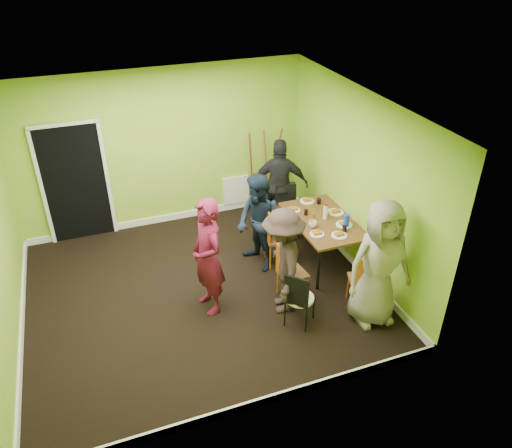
{
  "coord_description": "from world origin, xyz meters",
  "views": [
    {
      "loc": [
        -1.27,
        -5.78,
        4.74
      ],
      "look_at": [
        0.88,
        0.0,
        1.0
      ],
      "focal_mm": 35.0,
      "sensor_mm": 36.0,
      "label": 1
    }
  ],
  "objects": [
    {
      "name": "thermos",
      "position": [
        2.1,
        0.17,
        0.87
      ],
      "size": [
        0.07,
        0.07,
        0.24
      ],
      "primitive_type": "cylinder",
      "color": "white",
      "rests_on": "dining_table"
    },
    {
      "name": "cup_a",
      "position": [
        1.8,
        0.0,
        0.8
      ],
      "size": [
        0.13,
        0.13,
        0.1
      ],
      "primitive_type": "imported",
      "color": "white",
      "rests_on": "dining_table"
    },
    {
      "name": "chair_front_end",
      "position": [
        2.05,
        -1.18,
        0.53
      ],
      "size": [
        0.5,
        0.5,
        0.95
      ],
      "rotation": [
        0.0,
        0.0,
        -0.32
      ],
      "color": "#D06613",
      "rests_on": "ground"
    },
    {
      "name": "plate_wall_back",
      "position": [
        2.34,
        0.27,
        0.76
      ],
      "size": [
        0.26,
        0.26,
        0.01
      ],
      "primitive_type": "cylinder",
      "color": "white",
      "rests_on": "dining_table"
    },
    {
      "name": "blue_bottle",
      "position": [
        2.29,
        -0.16,
        0.85
      ],
      "size": [
        0.08,
        0.08,
        0.21
      ],
      "primitive_type": "cylinder",
      "color": "blue",
      "rests_on": "dining_table"
    },
    {
      "name": "glass_mid",
      "position": [
        1.86,
        0.37,
        0.8
      ],
      "size": [
        0.06,
        0.06,
        0.09
      ],
      "primitive_type": "cylinder",
      "color": "black",
      "rests_on": "dining_table"
    },
    {
      "name": "room_walls",
      "position": [
        -0.02,
        0.04,
        0.99
      ],
      "size": [
        5.04,
        4.54,
        2.82
      ],
      "color": "#90BC30",
      "rests_on": "ground"
    },
    {
      "name": "glass_back",
      "position": [
        2.22,
        0.64,
        0.8
      ],
      "size": [
        0.07,
        0.07,
        0.09
      ],
      "primitive_type": "cylinder",
      "color": "black",
      "rests_on": "dining_table"
    },
    {
      "name": "chair_back_end",
      "position": [
        1.86,
        1.17,
        0.64
      ],
      "size": [
        0.43,
        0.49,
        0.9
      ],
      "rotation": [
        0.0,
        0.0,
        2.97
      ],
      "color": "#D06613",
      "rests_on": "ground"
    },
    {
      "name": "plate_near_left",
      "position": [
        1.74,
        0.58,
        0.76
      ],
      "size": [
        0.22,
        0.22,
        0.01
      ],
      "primitive_type": "cylinder",
      "color": "white",
      "rests_on": "dining_table"
    },
    {
      "name": "person_left_near",
      "position": [
        0.99,
        -0.74,
        0.79
      ],
      "size": [
        0.85,
        1.15,
        1.59
      ],
      "primitive_type": "imported",
      "rotation": [
        0.0,
        0.0,
        -1.85
      ],
      "color": "#2D201E",
      "rests_on": "ground"
    },
    {
      "name": "chair_left_far",
      "position": [
        1.3,
        0.32,
        0.57
      ],
      "size": [
        0.48,
        0.48,
        1.01
      ],
      "rotation": [
        0.0,
        0.0,
        -1.73
      ],
      "color": "#D06613",
      "rests_on": "ground"
    },
    {
      "name": "plate_near_right",
      "position": [
        1.77,
        -0.21,
        0.76
      ],
      "size": [
        0.22,
        0.22,
        0.01
      ],
      "primitive_type": "cylinder",
      "color": "white",
      "rests_on": "dining_table"
    },
    {
      "name": "orange_bottle",
      "position": [
        1.94,
        0.27,
        0.79
      ],
      "size": [
        0.03,
        0.03,
        0.07
      ],
      "primitive_type": "cylinder",
      "color": "#D06613",
      "rests_on": "dining_table"
    },
    {
      "name": "easel",
      "position": [
        1.78,
        2.02,
        0.8
      ],
      "size": [
        0.65,
        0.61,
        1.63
      ],
      "color": "brown",
      "rests_on": "ground"
    },
    {
      "name": "chair_bentwood",
      "position": [
        1.06,
        -1.15,
        0.48
      ],
      "size": [
        0.48,
        0.48,
        0.87
      ],
      "rotation": [
        0.0,
        0.0,
        -0.79
      ],
      "color": "black",
      "rests_on": "ground"
    },
    {
      "name": "ground",
      "position": [
        0.0,
        0.0,
        0.0
      ],
      "size": [
        5.0,
        5.0,
        0.0
      ],
      "primitive_type": "plane",
      "color": "black",
      "rests_on": "ground"
    },
    {
      "name": "person_front_end",
      "position": [
        2.08,
        -1.38,
        0.92
      ],
      "size": [
        0.93,
        0.63,
        1.83
      ],
      "primitive_type": "imported",
      "rotation": [
        0.0,
        0.0,
        -0.06
      ],
      "color": "gray",
      "rests_on": "ground"
    },
    {
      "name": "chair_left_near",
      "position": [
        1.16,
        -0.58,
        0.5
      ],
      "size": [
        0.41,
        0.41,
        0.89
      ],
      "rotation": [
        0.0,
        0.0,
        -1.46
      ],
      "color": "#D06613",
      "rests_on": "ground"
    },
    {
      "name": "cup_b",
      "position": [
        2.17,
        0.27,
        0.8
      ],
      "size": [
        0.1,
        0.1,
        0.09
      ],
      "primitive_type": "imported",
      "color": "white",
      "rests_on": "dining_table"
    },
    {
      "name": "person_left_far",
      "position": [
        1.04,
        0.33,
        0.79
      ],
      "size": [
        0.77,
        0.89,
        1.58
      ],
      "primitive_type": "imported",
      "rotation": [
        0.0,
        0.0,
        -1.32
      ],
      "color": "black",
      "rests_on": "ground"
    },
    {
      "name": "plate_wall_front",
      "position": [
        2.28,
        -0.11,
        0.76
      ],
      "size": [
        0.25,
        0.25,
        0.01
      ],
      "primitive_type": "cylinder",
      "color": "white",
      "rests_on": "dining_table"
    },
    {
      "name": "person_back_end",
      "position": [
        1.82,
        1.33,
        0.83
      ],
      "size": [
        1.06,
        0.72,
        1.67
      ],
      "primitive_type": "imported",
      "rotation": [
        0.0,
        0.0,
        2.78
      ],
      "color": "black",
      "rests_on": "ground"
    },
    {
      "name": "person_standing",
      "position": [
        0.04,
        -0.38,
        0.86
      ],
      "size": [
        0.52,
        0.69,
        1.73
      ],
      "primitive_type": "imported",
      "rotation": [
        0.0,
        0.0,
        -1.39
      ],
      "color": "maroon",
      "rests_on": "ground"
    },
    {
      "name": "plate_far_back",
      "position": [
        2.08,
        0.77,
        0.76
      ],
      "size": [
        0.24,
        0.24,
        0.01
      ],
      "primitive_type": "cylinder",
      "color": "white",
      "rests_on": "dining_table"
    },
    {
      "name": "dining_table",
      "position": [
        2.05,
        0.14,
        0.7
      ],
      "size": [
        0.9,
        1.5,
        0.75
      ],
      "color": "black",
      "rests_on": "ground"
    },
    {
      "name": "glass_front",
      "position": [
        2.2,
        -0.27,
        0.79
      ],
      "size": [
        0.06,
        0.06,
        0.09
      ],
      "primitive_type": "cylinder",
      "color": "black",
      "rests_on": "dining_table"
    },
    {
      "name": "plate_far_front",
      "position": [
        2.06,
        -0.36,
        0.76
      ],
      "size": [
        0.24,
        0.24,
        0.01
      ],
      "primitive_type": "cylinder",
      "color": "white",
      "rests_on": "dining_table"
    }
  ]
}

